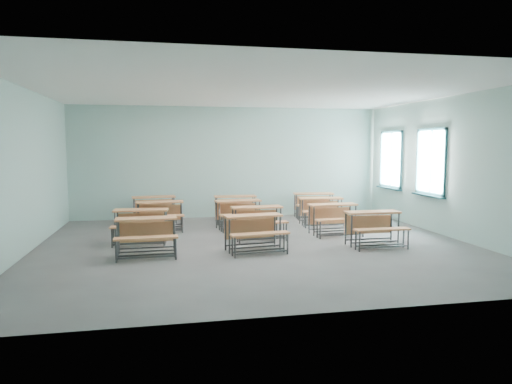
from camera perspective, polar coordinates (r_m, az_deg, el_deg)
room at (r=9.48m, az=0.52°, el=2.90°), size 9.04×8.04×3.24m
desk_unit_r0c0 at (r=8.89m, az=-13.55°, el=-4.72°), size 1.16×0.80×0.71m
desk_unit_r0c1 at (r=9.01m, az=-0.19°, el=-4.42°), size 1.23×0.90×0.71m
desk_unit_r0c2 at (r=9.79m, az=14.57°, el=-3.78°), size 1.15×0.78×0.71m
desk_unit_r1c0 at (r=10.10m, az=-14.22°, el=-3.49°), size 1.20×0.85×0.71m
desk_unit_r1c1 at (r=10.25m, az=0.24°, el=-3.17°), size 1.19×0.84×0.71m
desk_unit_r1c2 at (r=10.86m, az=9.76°, el=-2.75°), size 1.18×0.82×0.71m
desk_unit_r2c0 at (r=11.45m, az=-11.92°, el=-2.36°), size 1.15×0.78×0.71m
desk_unit_r2c1 at (r=11.45m, az=-2.12°, el=-2.24°), size 1.23×0.90×0.71m
desk_unit_r2c2 at (r=12.12m, az=8.20°, el=-1.85°), size 1.20×0.85×0.71m
desk_unit_r3c0 at (r=12.63m, az=-12.60°, el=-1.62°), size 1.23×0.90×0.71m
desk_unit_r3c1 at (r=12.48m, az=-2.55°, el=-1.58°), size 1.15×0.78×0.71m
desk_unit_r3c2 at (r=13.29m, az=7.28°, el=-1.17°), size 1.23×0.91×0.71m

